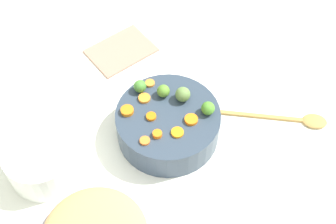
# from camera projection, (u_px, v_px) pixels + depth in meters

# --- Properties ---
(tabletop) EXTENTS (2.40, 2.40, 0.02)m
(tabletop) POSITION_uv_depth(u_px,v_px,m) (182.00, 142.00, 1.24)
(tabletop) COLOR white
(tabletop) RESTS_ON ground
(serving_bowl_carrots) EXTENTS (0.28, 0.28, 0.09)m
(serving_bowl_carrots) POSITION_uv_depth(u_px,v_px,m) (168.00, 124.00, 1.21)
(serving_bowl_carrots) COLOR #2E3B4C
(serving_bowl_carrots) RESTS_ON tabletop
(carrot_slice_0) EXTENTS (0.04, 0.04, 0.01)m
(carrot_slice_0) POSITION_uv_depth(u_px,v_px,m) (145.00, 98.00, 1.20)
(carrot_slice_0) COLOR orange
(carrot_slice_0) RESTS_ON serving_bowl_carrots
(carrot_slice_1) EXTENTS (0.03, 0.03, 0.01)m
(carrot_slice_1) POSITION_uv_depth(u_px,v_px,m) (157.00, 134.00, 1.13)
(carrot_slice_1) COLOR orange
(carrot_slice_1) RESTS_ON serving_bowl_carrots
(carrot_slice_2) EXTENTS (0.04, 0.04, 0.01)m
(carrot_slice_2) POSITION_uv_depth(u_px,v_px,m) (177.00, 132.00, 1.14)
(carrot_slice_2) COLOR orange
(carrot_slice_2) RESTS_ON serving_bowl_carrots
(carrot_slice_3) EXTENTS (0.04, 0.04, 0.01)m
(carrot_slice_3) POSITION_uv_depth(u_px,v_px,m) (127.00, 111.00, 1.18)
(carrot_slice_3) COLOR orange
(carrot_slice_3) RESTS_ON serving_bowl_carrots
(carrot_slice_4) EXTENTS (0.03, 0.03, 0.01)m
(carrot_slice_4) POSITION_uv_depth(u_px,v_px,m) (151.00, 116.00, 1.17)
(carrot_slice_4) COLOR orange
(carrot_slice_4) RESTS_ON serving_bowl_carrots
(carrot_slice_5) EXTENTS (0.04, 0.04, 0.01)m
(carrot_slice_5) POSITION_uv_depth(u_px,v_px,m) (150.00, 83.00, 1.23)
(carrot_slice_5) COLOR orange
(carrot_slice_5) RESTS_ON serving_bowl_carrots
(carrot_slice_6) EXTENTS (0.03, 0.03, 0.01)m
(carrot_slice_6) POSITION_uv_depth(u_px,v_px,m) (145.00, 141.00, 1.12)
(carrot_slice_6) COLOR orange
(carrot_slice_6) RESTS_ON serving_bowl_carrots
(carrot_slice_7) EXTENTS (0.05, 0.05, 0.01)m
(carrot_slice_7) POSITION_uv_depth(u_px,v_px,m) (191.00, 120.00, 1.16)
(carrot_slice_7) COLOR orange
(carrot_slice_7) RESTS_ON serving_bowl_carrots
(brussels_sprout_0) EXTENTS (0.03, 0.03, 0.03)m
(brussels_sprout_0) POSITION_uv_depth(u_px,v_px,m) (163.00, 91.00, 1.20)
(brussels_sprout_0) COLOR #55852B
(brussels_sprout_0) RESTS_ON serving_bowl_carrots
(brussels_sprout_1) EXTENTS (0.03, 0.03, 0.03)m
(brussels_sprout_1) POSITION_uv_depth(u_px,v_px,m) (140.00, 86.00, 1.21)
(brussels_sprout_1) COLOR #458130
(brussels_sprout_1) RESTS_ON serving_bowl_carrots
(brussels_sprout_2) EXTENTS (0.04, 0.04, 0.04)m
(brussels_sprout_2) POSITION_uv_depth(u_px,v_px,m) (183.00, 94.00, 1.19)
(brussels_sprout_2) COLOR #5E7E3F
(brussels_sprout_2) RESTS_ON serving_bowl_carrots
(brussels_sprout_3) EXTENTS (0.04, 0.04, 0.04)m
(brussels_sprout_3) POSITION_uv_depth(u_px,v_px,m) (208.00, 108.00, 1.16)
(brussels_sprout_3) COLOR #498729
(brussels_sprout_3) RESTS_ON serving_bowl_carrots
(wooden_spoon) EXTENTS (0.17, 0.28, 0.01)m
(wooden_spoon) POSITION_uv_depth(u_px,v_px,m) (297.00, 120.00, 1.27)
(wooden_spoon) COLOR #AE8343
(wooden_spoon) RESTS_ON tabletop
(casserole_dish) EXTENTS (0.18, 0.18, 0.10)m
(casserole_dish) POSITION_uv_depth(u_px,v_px,m) (42.00, 161.00, 1.14)
(casserole_dish) COLOR white
(casserole_dish) RESTS_ON tabletop
(dish_towel) EXTENTS (0.23, 0.20, 0.01)m
(dish_towel) POSITION_uv_depth(u_px,v_px,m) (121.00, 51.00, 1.43)
(dish_towel) COLOR tan
(dish_towel) RESTS_ON tabletop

